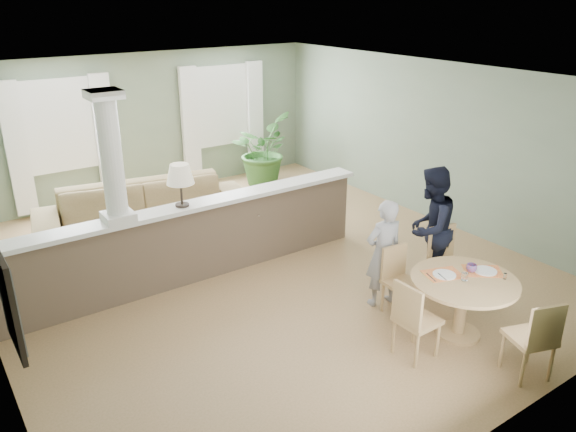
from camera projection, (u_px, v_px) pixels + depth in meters
ground at (260, 266)px, 8.18m from camera, size 8.00×8.00×0.00m
room_shell at (232, 136)px, 7.96m from camera, size 7.02×8.02×2.71m
pony_wall at (189, 233)px, 7.54m from camera, size 5.32×0.38×2.70m
sofa at (148, 217)px, 8.68m from camera, size 3.46×1.86×0.96m
houseplant at (261, 150)px, 11.44m from camera, size 1.69×1.70×1.43m
dining_table at (463, 291)px, 6.35m from camera, size 1.20×1.20×0.82m
chair_far_boy at (399, 277)px, 6.87m from camera, size 0.42×0.42×0.86m
chair_far_man at (445, 258)px, 7.29m from camera, size 0.50×0.50×0.92m
chair_near at (535, 336)px, 5.63m from camera, size 0.53×0.53×0.92m
chair_side at (413, 317)px, 5.97m from camera, size 0.42×0.42×0.91m
child_person at (383, 253)px, 6.96m from camera, size 0.56×0.42×1.41m
man_person at (430, 228)px, 7.37m from camera, size 0.95×0.83×1.67m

